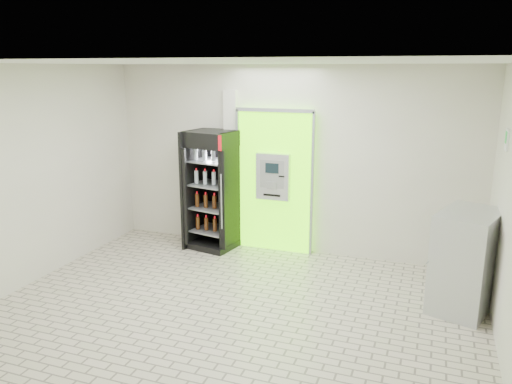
% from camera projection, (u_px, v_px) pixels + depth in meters
% --- Properties ---
extents(ground, '(6.00, 6.00, 0.00)m').
position_uv_depth(ground, '(229.00, 316.00, 6.10)').
color(ground, '#C2B3A1').
rests_on(ground, ground).
extents(room_shell, '(6.00, 6.00, 6.00)m').
position_uv_depth(room_shell, '(227.00, 168.00, 5.65)').
color(room_shell, silver).
rests_on(room_shell, ground).
extents(atm_assembly, '(1.30, 0.24, 2.33)m').
position_uv_depth(atm_assembly, '(275.00, 180.00, 8.08)').
color(atm_assembly, '#65FF04').
rests_on(atm_assembly, ground).
extents(pillar, '(0.22, 0.11, 2.60)m').
position_uv_depth(pillar, '(231.00, 169.00, 8.34)').
color(pillar, silver).
rests_on(pillar, ground).
extents(beverage_cooler, '(0.85, 0.81, 1.96)m').
position_uv_depth(beverage_cooler, '(213.00, 192.00, 8.24)').
color(beverage_cooler, black).
rests_on(beverage_cooler, ground).
extents(steel_cabinet, '(0.92, 1.10, 1.26)m').
position_uv_depth(steel_cabinet, '(466.00, 261.00, 6.15)').
color(steel_cabinet, '#B6B9BE').
rests_on(steel_cabinet, ground).
extents(exit_sign, '(0.02, 0.22, 0.26)m').
position_uv_depth(exit_sign, '(507.00, 140.00, 5.87)').
color(exit_sign, white).
rests_on(exit_sign, room_shell).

